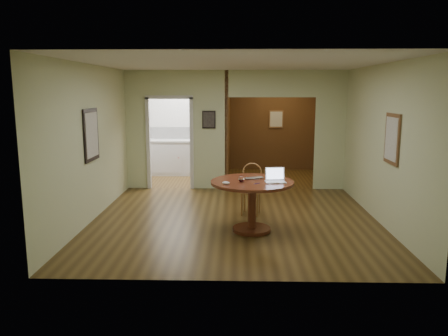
{
  "coord_description": "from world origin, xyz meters",
  "views": [
    {
      "loc": [
        0.01,
        -7.42,
        2.26
      ],
      "look_at": [
        -0.18,
        -0.2,
        0.97
      ],
      "focal_mm": 35.0,
      "sensor_mm": 36.0,
      "label": 1
    }
  ],
  "objects_px": {
    "closed_laptop": "(255,179)",
    "chair": "(251,186)",
    "open_laptop": "(275,178)",
    "dining_table": "(252,194)"
  },
  "relations": [
    {
      "from": "dining_table",
      "to": "closed_laptop",
      "type": "distance_m",
      "value": 0.26
    },
    {
      "from": "open_laptop",
      "to": "closed_laptop",
      "type": "height_order",
      "value": "open_laptop"
    },
    {
      "from": "dining_table",
      "to": "closed_laptop",
      "type": "relative_size",
      "value": 4.2
    },
    {
      "from": "open_laptop",
      "to": "closed_laptop",
      "type": "distance_m",
      "value": 0.35
    },
    {
      "from": "closed_laptop",
      "to": "open_laptop",
      "type": "bearing_deg",
      "value": -49.61
    },
    {
      "from": "dining_table",
      "to": "chair",
      "type": "height_order",
      "value": "chair"
    },
    {
      "from": "dining_table",
      "to": "chair",
      "type": "xyz_separation_m",
      "value": [
        0.03,
        1.02,
        -0.09
      ]
    },
    {
      "from": "closed_laptop",
      "to": "chair",
      "type": "bearing_deg",
      "value": 69.59
    },
    {
      "from": "dining_table",
      "to": "chair",
      "type": "bearing_deg",
      "value": 88.56
    },
    {
      "from": "chair",
      "to": "closed_laptop",
      "type": "height_order",
      "value": "chair"
    }
  ]
}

